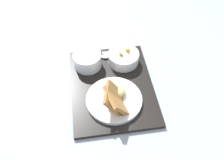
# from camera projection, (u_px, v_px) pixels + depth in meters

# --- Properties ---
(ground_plane) EXTENTS (4.00, 4.00, 0.00)m
(ground_plane) POSITION_uv_depth(u_px,v_px,m) (112.00, 87.00, 0.95)
(ground_plane) COLOR #99A3AD
(serving_tray) EXTENTS (0.43, 0.34, 0.02)m
(serving_tray) POSITION_uv_depth(u_px,v_px,m) (112.00, 86.00, 0.95)
(serving_tray) COLOR black
(serving_tray) RESTS_ON ground_plane
(bowl_salad) EXTENTS (0.13, 0.13, 0.06)m
(bowl_salad) POSITION_uv_depth(u_px,v_px,m) (124.00, 57.00, 1.00)
(bowl_salad) COLOR white
(bowl_salad) RESTS_ON serving_tray
(bowl_soup) EXTENTS (0.12, 0.12, 0.06)m
(bowl_soup) POSITION_uv_depth(u_px,v_px,m) (87.00, 59.00, 0.98)
(bowl_soup) COLOR white
(bowl_soup) RESTS_ON serving_tray
(plate_main) EXTENTS (0.21, 0.21, 0.09)m
(plate_main) POSITION_uv_depth(u_px,v_px,m) (115.00, 98.00, 0.87)
(plate_main) COLOR white
(plate_main) RESTS_ON serving_tray
(knife) EXTENTS (0.02, 0.18, 0.01)m
(knife) POSITION_uv_depth(u_px,v_px,m) (100.00, 52.00, 1.05)
(knife) COLOR silver
(knife) RESTS_ON serving_tray
(spoon) EXTENTS (0.03, 0.16, 0.01)m
(spoon) POSITION_uv_depth(u_px,v_px,m) (100.00, 57.00, 1.03)
(spoon) COLOR silver
(spoon) RESTS_ON serving_tray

